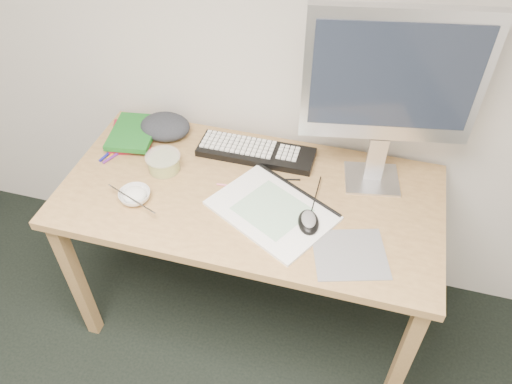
% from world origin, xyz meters
% --- Properties ---
extents(desk, '(1.40, 0.70, 0.75)m').
position_xyz_m(desk, '(0.27, 1.43, 0.67)').
color(desk, tan).
rests_on(desk, ground).
extents(mousepad, '(0.29, 0.27, 0.00)m').
position_xyz_m(mousepad, '(0.66, 1.24, 0.75)').
color(mousepad, gray).
rests_on(mousepad, desk).
extents(sketchpad, '(0.50, 0.45, 0.01)m').
position_xyz_m(sketchpad, '(0.37, 1.36, 0.76)').
color(sketchpad, white).
rests_on(sketchpad, desk).
extents(keyboard, '(0.46, 0.15, 0.03)m').
position_xyz_m(keyboard, '(0.23, 1.65, 0.76)').
color(keyboard, black).
rests_on(keyboard, desk).
extents(monitor, '(0.58, 0.21, 0.67)m').
position_xyz_m(monitor, '(0.69, 1.62, 1.17)').
color(monitor, silver).
rests_on(monitor, desk).
extents(mouse, '(0.10, 0.13, 0.04)m').
position_xyz_m(mouse, '(0.51, 1.32, 0.78)').
color(mouse, black).
rests_on(mouse, sketchpad).
extents(rice_bowl, '(0.14, 0.14, 0.04)m').
position_xyz_m(rice_bowl, '(-0.12, 1.28, 0.77)').
color(rice_bowl, silver).
rests_on(rice_bowl, desk).
extents(chopsticks, '(0.22, 0.10, 0.02)m').
position_xyz_m(chopsticks, '(-0.11, 1.25, 0.79)').
color(chopsticks, '#BBBBBD').
rests_on(chopsticks, rice_bowl).
extents(fruit_tub, '(0.17, 0.17, 0.07)m').
position_xyz_m(fruit_tub, '(-0.09, 1.47, 0.78)').
color(fruit_tub, '#DAC94D').
rests_on(fruit_tub, desk).
extents(book_red, '(0.23, 0.26, 0.02)m').
position_xyz_m(book_red, '(-0.29, 1.62, 0.76)').
color(book_red, maroon).
rests_on(book_red, desk).
extents(book_green, '(0.21, 0.26, 0.02)m').
position_xyz_m(book_green, '(-0.28, 1.61, 0.78)').
color(book_green, '#18631F').
rests_on(book_green, book_red).
extents(cloth_lump, '(0.19, 0.17, 0.07)m').
position_xyz_m(cloth_lump, '(-0.17, 1.68, 0.79)').
color(cloth_lump, '#23252A').
rests_on(cloth_lump, desk).
extents(pencil_pink, '(0.19, 0.02, 0.01)m').
position_xyz_m(pencil_pink, '(0.23, 1.44, 0.75)').
color(pencil_pink, pink).
rests_on(pencil_pink, desk).
extents(pencil_tan, '(0.11, 0.14, 0.01)m').
position_xyz_m(pencil_tan, '(0.33, 1.48, 0.75)').
color(pencil_tan, tan).
rests_on(pencil_tan, desk).
extents(pencil_black, '(0.16, 0.05, 0.01)m').
position_xyz_m(pencil_black, '(0.35, 1.53, 0.75)').
color(pencil_black, black).
rests_on(pencil_black, desk).
extents(marker_blue, '(0.04, 0.12, 0.01)m').
position_xyz_m(marker_blue, '(-0.34, 1.50, 0.76)').
color(marker_blue, '#1B1C93').
rests_on(marker_blue, desk).
extents(marker_orange, '(0.04, 0.11, 0.01)m').
position_xyz_m(marker_orange, '(-0.31, 1.51, 0.76)').
color(marker_orange, orange).
rests_on(marker_orange, desk).
extents(marker_purple, '(0.06, 0.12, 0.01)m').
position_xyz_m(marker_purple, '(-0.31, 1.49, 0.76)').
color(marker_purple, '#5D217B').
rests_on(marker_purple, desk).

